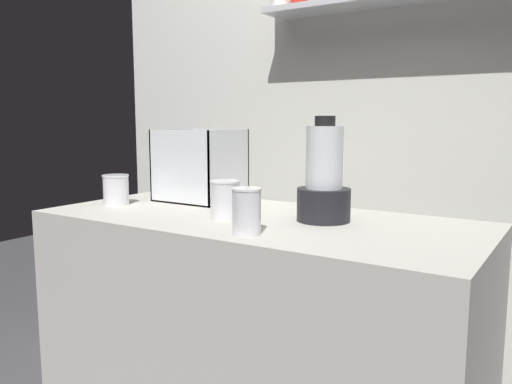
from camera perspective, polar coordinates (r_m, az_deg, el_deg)
counter at (r=1.77m, az=-0.00°, el=-17.23°), size 1.40×0.64×0.90m
back_wall_unit at (r=2.28m, az=10.78°, el=9.40°), size 2.60×0.24×2.50m
carrot_display_bin at (r=1.97m, az=-6.19°, el=1.56°), size 0.28×0.25×0.27m
blender_pitcher at (r=1.56m, az=7.54°, el=1.17°), size 0.16×0.16×0.32m
juice_cup_mango_far_left at (r=1.93m, az=-15.27°, el=0.03°), size 0.09×0.09×0.11m
juice_cup_pomegranate_left at (r=1.60m, az=-3.46°, el=-1.12°), size 0.09×0.09×0.12m
juice_cup_carrot_middle at (r=1.38m, az=-1.05°, el=-2.47°), size 0.08×0.08×0.13m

